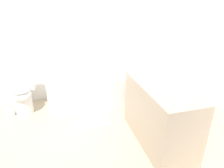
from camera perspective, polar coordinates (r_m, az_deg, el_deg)
The scene contains 15 objects.
ground_plane at distance 2.98m, azimuth -14.64°, elevation -15.02°, with size 4.11×4.11×0.00m, color tan.
wall_back_tiled at distance 3.78m, azimuth -17.32°, elevation 13.22°, with size 3.51×0.10×2.42m, color white.
wall_right_mirror at distance 2.86m, azimuth 16.90°, elevation 10.22°, with size 0.10×3.04×2.42m, color white.
bathtub at distance 3.68m, azimuth -5.04°, elevation -1.08°, with size 1.64×0.75×1.26m.
toilet at distance 3.66m, azimuth -24.29°, elevation -2.73°, with size 0.40×0.47×0.68m.
vanity_counter at distance 2.72m, azimuth 13.29°, elevation -8.40°, with size 0.52×1.21×0.83m, color tan.
sink_basin at distance 2.47m, azimuth 14.32°, elevation -0.31°, with size 0.35×0.35×0.05m, color white.
sink_faucet at distance 2.57m, azimuth 18.33°, elevation 0.25°, with size 0.11×0.15×0.06m.
water_bottle_0 at distance 2.18m, azimuth 18.56°, elevation -2.24°, with size 0.07×0.07×0.20m.
water_bottle_1 at distance 2.83m, azimuth 10.21°, elevation 4.87°, with size 0.06×0.06×0.22m.
water_bottle_2 at distance 2.12m, azimuth 20.18°, elevation -2.89°, with size 0.06×0.06×0.22m.
drinking_glass_0 at distance 2.26m, azimuth 15.88°, elevation -2.32°, with size 0.08×0.08×0.09m, color white.
drinking_glass_1 at distance 2.70m, azimuth 10.27°, elevation 2.43°, with size 0.07×0.07×0.08m, color white.
bath_mat at distance 3.27m, azimuth -5.74°, elevation -10.25°, with size 0.59×0.38×0.01m, color white.
toilet_paper_roll at distance 3.75m, azimuth -26.99°, elevation -7.29°, with size 0.11×0.11×0.12m, color white.
Camera 1 is at (0.10, -2.36, 1.82)m, focal length 31.89 mm.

